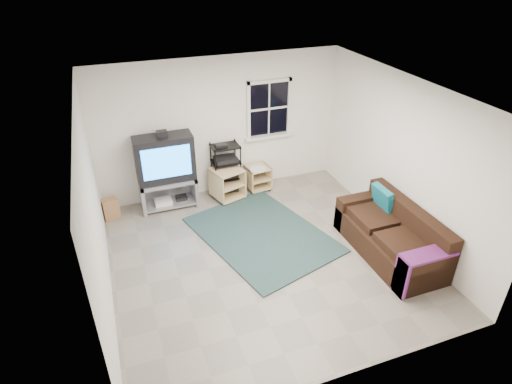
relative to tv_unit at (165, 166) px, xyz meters
name	(u,v)px	position (x,y,z in m)	size (l,w,h in m)	color
room	(269,112)	(2.06, 0.24, 0.66)	(4.60, 4.62, 4.60)	gray
tv_unit	(165,166)	(0.00, 0.00, 0.00)	(1.01, 0.51, 1.49)	gray
av_rack	(226,172)	(1.13, 0.07, -0.36)	(0.52, 0.38, 1.04)	black
side_table_left	(226,182)	(1.08, -0.08, -0.49)	(0.65, 0.65, 0.61)	#DCC287
side_table_right	(257,176)	(1.75, 0.03, -0.54)	(0.48, 0.49, 0.50)	#DCC287
sofa	(392,237)	(3.00, -2.62, -0.51)	(0.85, 1.93, 0.88)	black
shag_rug	(262,234)	(1.28, -1.48, -0.80)	(1.74, 2.39, 0.03)	black
paper_bag	(111,209)	(-1.05, -0.08, -0.62)	(0.27, 0.18, 0.39)	#966643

